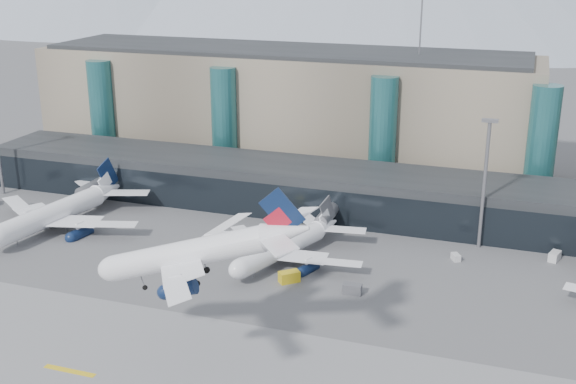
# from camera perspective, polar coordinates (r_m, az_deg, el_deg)

# --- Properties ---
(ground) EXTENTS (900.00, 900.00, 0.00)m
(ground) POSITION_cam_1_polar(r_m,az_deg,el_deg) (109.64, -3.46, -11.74)
(ground) COLOR #515154
(ground) RESTS_ON ground
(concourse) EXTENTS (170.00, 27.00, 10.00)m
(concourse) POSITION_cam_1_polar(r_m,az_deg,el_deg) (157.79, 4.37, -0.00)
(concourse) COLOR black
(concourse) RESTS_ON ground
(terminal_main) EXTENTS (130.00, 30.00, 31.00)m
(terminal_main) POSITION_cam_1_polar(r_m,az_deg,el_deg) (191.80, -0.39, 6.68)
(terminal_main) COLOR gray
(terminal_main) RESTS_ON ground
(teal_towers) EXTENTS (116.40, 19.40, 46.00)m
(teal_towers) POSITION_cam_1_polar(r_m,az_deg,el_deg) (174.25, 1.01, 4.95)
(teal_towers) COLOR #246266
(teal_towers) RESTS_ON ground
(lightmast_mid) EXTENTS (3.00, 1.20, 25.60)m
(lightmast_mid) POSITION_cam_1_polar(r_m,az_deg,el_deg) (141.50, 15.30, 1.16)
(lightmast_mid) COLOR slate
(lightmast_mid) RESTS_ON ground
(hero_jet) EXTENTS (32.17, 32.18, 10.45)m
(hero_jet) POSITION_cam_1_polar(r_m,az_deg,el_deg) (97.21, -6.39, -4.20)
(hero_jet) COLOR white
(hero_jet) RESTS_ON ground
(jet_parked_left) EXTENTS (38.53, 38.89, 12.57)m
(jet_parked_left) POSITION_cam_1_polar(r_m,az_deg,el_deg) (158.23, -17.23, -0.85)
(jet_parked_left) COLOR white
(jet_parked_left) RESTS_ON ground
(jet_parked_mid) EXTENTS (30.54, 32.50, 10.45)m
(jet_parked_mid) POSITION_cam_1_polar(r_m,az_deg,el_deg) (135.34, 0.34, -3.67)
(jet_parked_mid) COLOR white
(jet_parked_mid) RESTS_ON ground
(veh_a) EXTENTS (3.94, 3.48, 1.93)m
(veh_a) POSITION_cam_1_polar(r_m,az_deg,el_deg) (159.54, -19.00, -2.33)
(veh_a) COLOR beige
(veh_a) RESTS_ON ground
(veh_b) EXTENTS (2.14, 2.88, 1.49)m
(veh_b) POSITION_cam_1_polar(r_m,az_deg,el_deg) (143.78, -1.91, -3.67)
(veh_b) COLOR gold
(veh_b) RESTS_ON ground
(veh_c) EXTENTS (3.25, 1.81, 1.77)m
(veh_c) POSITION_cam_1_polar(r_m,az_deg,el_deg) (123.36, 5.10, -7.64)
(veh_c) COLOR #4C4D51
(veh_c) RESTS_ON ground
(veh_d) EXTENTS (2.45, 3.34, 1.71)m
(veh_d) POSITION_cam_1_polar(r_m,az_deg,el_deg) (144.23, 20.32, -4.78)
(veh_d) COLOR beige
(veh_d) RESTS_ON ground
(veh_g) EXTENTS (2.13, 2.48, 1.25)m
(veh_g) POSITION_cam_1_polar(r_m,az_deg,el_deg) (139.12, 13.11, -5.03)
(veh_g) COLOR beige
(veh_g) RESTS_ON ground
(veh_h) EXTENTS (3.90, 3.76, 1.97)m
(veh_h) POSITION_cam_1_polar(r_m,az_deg,el_deg) (126.94, 0.10, -6.71)
(veh_h) COLOR gold
(veh_h) RESTS_ON ground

